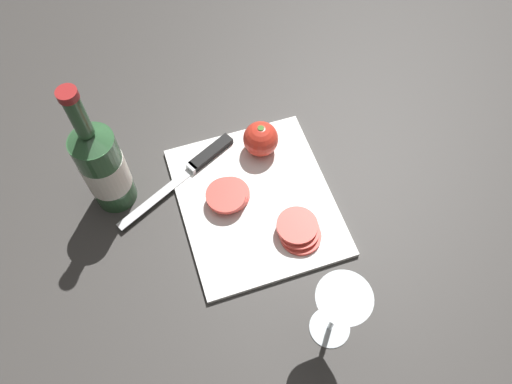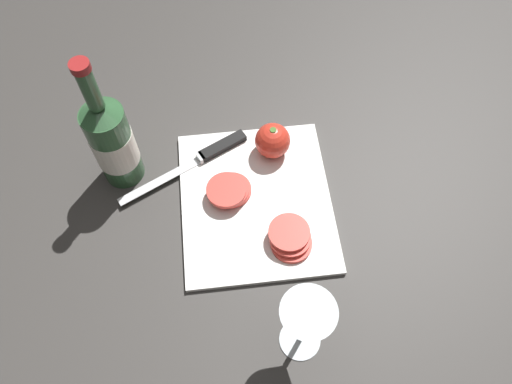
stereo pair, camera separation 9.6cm
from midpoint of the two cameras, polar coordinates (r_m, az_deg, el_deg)
ground_plane at (r=0.99m, az=-0.81°, el=-2.05°), size 3.00×3.00×0.00m
cutting_board at (r=0.99m, az=-2.76°, el=-1.26°), size 0.34×0.29×0.01m
wine_bottle at (r=0.96m, az=-19.83°, el=2.51°), size 0.08×0.08×0.31m
wine_glass at (r=0.79m, az=6.05°, el=-13.36°), size 0.09×0.09×0.17m
whole_tomato at (r=1.01m, az=-2.16°, el=5.87°), size 0.07×0.07×0.07m
knife at (r=1.03m, az=-8.88°, el=3.38°), size 0.15×0.27×0.01m
tomato_slice_stack_near at (r=0.94m, az=2.03°, el=-4.74°), size 0.09×0.08×0.03m
tomato_slice_stack_far at (r=0.98m, az=-6.01°, el=-0.59°), size 0.09×0.09×0.03m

